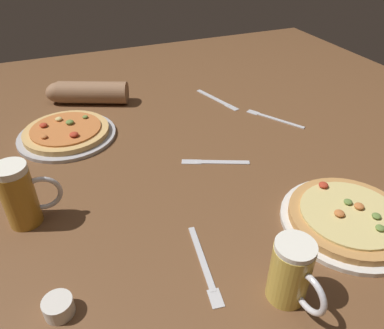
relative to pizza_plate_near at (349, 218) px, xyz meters
The scene contains 11 objects.
ground_plane 0.44m from the pizza_plate_near, 127.66° to the left, with size 2.40×2.40×0.03m, color brown.
pizza_plate_near is the anchor object (origin of this frame).
pizza_plate_far 0.90m from the pizza_plate_near, 130.59° to the left, with size 0.32×0.32×0.05m.
beer_mug_dark 0.79m from the pizza_plate_near, 157.18° to the left, with size 0.14×0.08×0.17m.
beer_mug_amber 0.29m from the pizza_plate_near, 155.36° to the right, with size 0.08×0.13×0.14m.
ramekin_sauce 0.68m from the pizza_plate_near, behind, with size 0.06×0.06×0.04m, color silver.
fork_left 0.38m from the pizza_plate_near, behind, with size 0.05×0.22×0.01m.
knife_right 0.41m from the pizza_plate_near, 117.92° to the left, with size 0.20×0.10×0.01m.
fork_spare 0.55m from the pizza_plate_near, 76.57° to the left, with size 0.13×0.20×0.01m.
knife_spare 0.76m from the pizza_plate_near, 89.66° to the left, with size 0.09×0.23×0.01m.
diner_arm 1.05m from the pizza_plate_near, 117.47° to the left, with size 0.31×0.19×0.09m.
Camera 1 is at (-0.33, -0.81, 0.64)m, focal length 34.45 mm.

